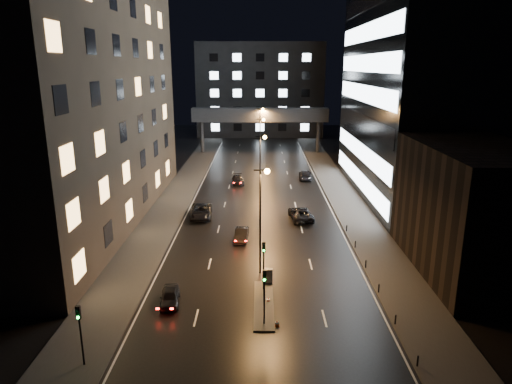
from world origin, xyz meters
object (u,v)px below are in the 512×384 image
car_away_b (241,235)px  car_toward_b (305,175)px  car_away_a (170,297)px  car_toward_a (301,214)px  utility_cabinet (268,276)px  car_away_c (201,211)px  car_away_d (238,180)px

car_away_b → car_toward_b: size_ratio=0.77×
car_away_a → car_toward_a: size_ratio=0.67×
car_away_a → utility_cabinet: size_ratio=2.76×
car_away_a → car_toward_a: 24.92m
car_away_a → utility_cabinet: bearing=16.5°
car_away_b → utility_cabinet: size_ratio=2.96×
car_away_b → car_toward_b: bearing=74.3°
car_away_a → car_away_c: bearing=83.7°
car_away_b → car_toward_b: 30.53m
car_toward_b → car_toward_a: bearing=86.4°
car_away_c → car_away_d: car_away_c is taller
car_away_c → car_away_d: size_ratio=1.26×
car_toward_a → utility_cabinet: (-4.49, -17.98, 0.06)m
car_away_c → car_toward_b: size_ratio=1.12×
car_away_a → car_away_b: size_ratio=0.93×
car_away_a → car_away_d: (3.77, 39.62, 0.03)m
car_away_c → car_toward_a: bearing=-7.1°
car_toward_b → car_away_c: bearing=56.9°
car_away_c → car_toward_a: car_away_c is taller
car_toward_b → car_away_a: bearing=73.9°
car_toward_b → car_away_b: bearing=74.4°
car_away_d → car_toward_a: 20.19m
car_away_d → car_away_a: bearing=-101.8°
car_toward_a → car_away_c: bearing=-10.3°
car_away_a → car_toward_a: (12.63, 21.48, 0.13)m
car_toward_b → utility_cabinet: (-7.13, -39.63, 0.08)m
car_away_c → utility_cabinet: car_away_c is taller
car_toward_a → utility_cabinet: 18.53m
car_toward_a → car_toward_b: size_ratio=1.07×
car_away_b → utility_cabinet: bearing=-72.2°
car_away_d → car_toward_a: car_toward_a is taller
car_away_c → car_away_d: 17.85m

